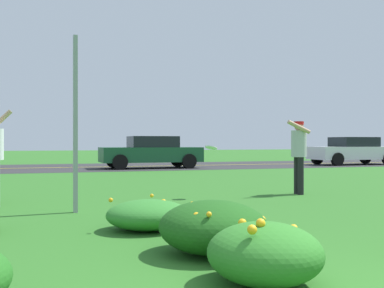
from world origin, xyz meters
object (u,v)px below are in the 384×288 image
object	(u,v)px
person_catcher_red_cap_gray_shirt	(299,150)
car_white_leftmost	(353,151)
frisbee_white	(211,148)
car_dark_green_center_left	(151,152)
sign_post_by_roadside	(75,124)

from	to	relation	value
person_catcher_red_cap_gray_shirt	car_white_leftmost	world-z (taller)	person_catcher_red_cap_gray_shirt
frisbee_white	car_white_leftmost	bearing A→B (deg)	43.34
person_catcher_red_cap_gray_shirt	frisbee_white	world-z (taller)	person_catcher_red_cap_gray_shirt
person_catcher_red_cap_gray_shirt	car_dark_green_center_left	xyz separation A→B (m)	(-0.56, 11.72, -0.26)
person_catcher_red_cap_gray_shirt	car_dark_green_center_left	distance (m)	11.73
car_dark_green_center_left	car_white_leftmost	bearing A→B (deg)	0.00
car_white_leftmost	frisbee_white	bearing A→B (deg)	-136.66
person_catcher_red_cap_gray_shirt	car_dark_green_center_left	bearing A→B (deg)	92.74
car_white_leftmost	person_catcher_red_cap_gray_shirt	bearing A→B (deg)	-131.41
sign_post_by_roadside	person_catcher_red_cap_gray_shirt	distance (m)	5.17
person_catcher_red_cap_gray_shirt	frisbee_white	distance (m)	2.11
car_white_leftmost	car_dark_green_center_left	size ratio (longest dim) A/B	1.00
person_catcher_red_cap_gray_shirt	sign_post_by_roadside	bearing A→B (deg)	-165.89
sign_post_by_roadside	person_catcher_red_cap_gray_shirt	size ratio (longest dim) A/B	1.77
sign_post_by_roadside	car_dark_green_center_left	bearing A→B (deg)	71.13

